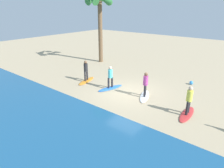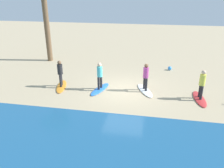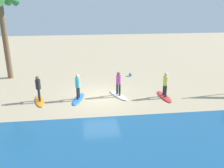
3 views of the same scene
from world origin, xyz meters
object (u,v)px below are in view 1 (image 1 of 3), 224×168
(surfboard_white, at_px, (145,96))
(palm_tree, at_px, (100,6))
(surfer_blue, at_px, (110,75))
(surfboard_orange, at_px, (86,81))
(beach_ball, at_px, (191,83))
(surfer_red, at_px, (189,98))
(surfer_white, at_px, (146,83))
(surfer_orange, at_px, (86,69))
(surfboard_red, at_px, (187,114))
(surfboard_blue, at_px, (110,88))

(surfboard_white, distance_m, palm_tree, 11.39)
(surfer_blue, xyz_separation_m, surfboard_orange, (2.50, 0.02, -0.99))
(surfboard_white, distance_m, beach_ball, 4.60)
(surfer_red, distance_m, beach_ball, 5.17)
(surfer_white, relative_size, surfer_blue, 1.00)
(surfboard_white, relative_size, surfboard_orange, 1.00)
(surfboard_white, bearing_deg, surfer_orange, -109.26)
(surfboard_orange, relative_size, surfer_orange, 1.28)
(surfer_red, height_order, beach_ball, surfer_red)
(surfboard_white, height_order, palm_tree, palm_tree)
(surfer_orange, height_order, palm_tree, palm_tree)
(beach_ball, bearing_deg, surfer_blue, 46.38)
(surfer_white, xyz_separation_m, surfboard_orange, (5.22, 0.35, -0.99))
(surfer_white, bearing_deg, surfer_blue, 6.83)
(surfboard_red, bearing_deg, surfer_white, -105.70)
(surfer_white, height_order, surfer_blue, same)
(surfer_white, distance_m, beach_ball, 4.69)
(surfboard_red, height_order, surfboard_orange, same)
(surfer_blue, relative_size, beach_ball, 5.60)
(surfboard_orange, bearing_deg, surfer_red, 73.65)
(surfer_blue, distance_m, surfer_orange, 2.50)
(surfboard_red, height_order, palm_tree, palm_tree)
(surfboard_orange, bearing_deg, surfer_blue, 76.00)
(surfer_red, relative_size, surfboard_white, 0.78)
(surfer_red, distance_m, surfboard_white, 3.28)
(surfer_red, xyz_separation_m, surfer_orange, (8.29, -0.27, 0.00))
(surfboard_red, distance_m, surfboard_blue, 5.79)
(surfboard_red, xyz_separation_m, surfboard_orange, (8.29, -0.27, 0.00))
(surfer_blue, bearing_deg, surfboard_orange, 0.52)
(surfer_white, height_order, surfboard_orange, surfer_white)
(surfer_orange, relative_size, palm_tree, 0.23)
(surfer_blue, relative_size, palm_tree, 0.23)
(surfboard_white, xyz_separation_m, surfboard_blue, (2.72, 0.33, 0.00))
(surfer_red, relative_size, surfboard_orange, 0.78)
(surfboard_blue, xyz_separation_m, surfer_orange, (2.50, 0.02, 0.99))
(surfer_red, height_order, surfer_orange, same)
(surfer_blue, distance_m, beach_ball, 6.43)
(surfboard_red, height_order, surfer_orange, surfer_orange)
(surfboard_red, distance_m, beach_ball, 5.10)
(surfer_red, height_order, surfboard_white, surfer_red)
(surfboard_red, bearing_deg, surfboard_orange, -96.22)
(palm_tree, bearing_deg, surfer_white, 149.06)
(palm_tree, height_order, beach_ball, palm_tree)
(surfboard_red, distance_m, palm_tree, 14.06)
(surfer_red, bearing_deg, surfboard_red, 0.00)
(surfer_orange, bearing_deg, surfer_red, 178.16)
(surfboard_blue, distance_m, surfer_orange, 2.69)
(surfboard_white, relative_size, beach_ball, 7.17)
(surfboard_red, distance_m, surfboard_white, 3.13)
(surfboard_red, xyz_separation_m, palm_tree, (11.53, -5.68, 5.71))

